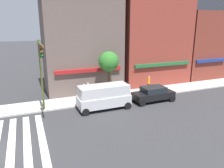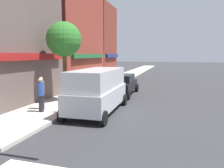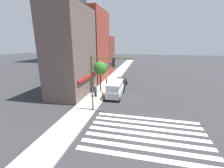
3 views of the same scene
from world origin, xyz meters
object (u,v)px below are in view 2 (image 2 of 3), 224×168
at_px(van_silver, 98,89).
at_px(sedan_black, 122,84).
at_px(pedestrian_grey_coat, 42,92).
at_px(traffic_signal, 13,6).
at_px(pedestrian_orange_vest, 90,78).
at_px(street_tree, 64,40).
at_px(fire_hydrant, 60,104).
at_px(pedestrian_blue_shirt, 41,94).

height_order(van_silver, sedan_black, van_silver).
height_order(van_silver, pedestrian_grey_coat, van_silver).
height_order(traffic_signal, pedestrian_orange_vest, traffic_signal).
bearing_deg(traffic_signal, street_tree, 17.13).
relative_size(pedestrian_grey_coat, street_tree, 0.35).
relative_size(pedestrian_orange_vest, fire_hydrant, 2.10).
relative_size(pedestrian_orange_vest, street_tree, 0.35).
xyz_separation_m(pedestrian_orange_vest, fire_hydrant, (-7.94, -1.44, -0.46)).
bearing_deg(pedestrian_blue_shirt, pedestrian_orange_vest, -4.00).
bearing_deg(pedestrian_blue_shirt, pedestrian_grey_coat, 23.60).
relative_size(van_silver, fire_hydrant, 5.97).
relative_size(traffic_signal, sedan_black, 1.49).
height_order(sedan_black, pedestrian_grey_coat, pedestrian_grey_coat).
xyz_separation_m(pedestrian_grey_coat, street_tree, (2.30, -0.21, 2.96)).
distance_m(pedestrian_orange_vest, pedestrian_blue_shirt, 8.10).
xyz_separation_m(traffic_signal, street_tree, (7.01, 2.16, -0.48)).
height_order(traffic_signal, pedestrian_blue_shirt, traffic_signal).
bearing_deg(pedestrian_orange_vest, fire_hydrant, -71.58).
distance_m(sedan_black, fire_hydrant, 6.85).
distance_m(pedestrian_grey_coat, pedestrian_orange_vest, 7.56).
relative_size(sedan_black, pedestrian_grey_coat, 2.51).
relative_size(pedestrian_grey_coat, fire_hydrant, 2.10).
bearing_deg(fire_hydrant, pedestrian_grey_coat, 73.92).
height_order(pedestrian_orange_vest, fire_hydrant, pedestrian_orange_vest).
distance_m(sedan_black, pedestrian_grey_coat, 6.94).
relative_size(pedestrian_blue_shirt, fire_hydrant, 2.10).
xyz_separation_m(van_silver, pedestrian_grey_coat, (-0.71, 3.01, -0.21)).
height_order(van_silver, street_tree, street_tree).
xyz_separation_m(traffic_signal, pedestrian_orange_vest, (12.27, 2.50, -3.43)).
height_order(van_silver, pedestrian_blue_shirt, van_silver).
bearing_deg(sedan_black, pedestrian_grey_coat, 153.11).
xyz_separation_m(traffic_signal, pedestrian_grey_coat, (4.71, 2.37, -3.43)).
relative_size(pedestrian_orange_vest, pedestrian_blue_shirt, 1.00).
xyz_separation_m(traffic_signal, sedan_black, (10.96, -0.64, -3.66)).
relative_size(traffic_signal, street_tree, 1.32).
bearing_deg(street_tree, pedestrian_grey_coat, 174.77).
bearing_deg(pedestrian_blue_shirt, van_silver, -72.56).
bearing_deg(pedestrian_orange_vest, pedestrian_grey_coat, -80.88).
bearing_deg(pedestrian_orange_vest, traffic_signal, -70.33).
relative_size(pedestrian_grey_coat, pedestrian_orange_vest, 1.00).
relative_size(van_silver, pedestrian_orange_vest, 2.84).
height_order(traffic_signal, pedestrian_grey_coat, traffic_signal).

